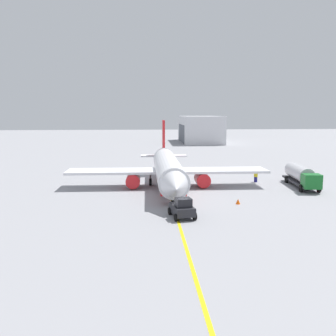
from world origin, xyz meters
name	(u,v)px	position (x,y,z in m)	size (l,w,h in m)	color
ground_plane	(168,188)	(0.00, 0.00, 0.00)	(400.00, 400.00, 0.00)	#939399
airplane	(168,169)	(-0.48, 0.01, 2.72)	(31.77, 30.26, 9.80)	white
fuel_tanker	(301,175)	(0.89, 20.18, 1.73)	(11.17, 3.82, 3.15)	#2D2D33
pushback_tug	(182,208)	(15.84, 0.16, 1.01)	(3.88, 2.82, 2.20)	#232328
refueling_worker	(256,177)	(-3.41, 14.58, 0.82)	(0.61, 0.51, 1.71)	navy
safety_cone_nose	(238,202)	(10.62, 7.72, 0.31)	(0.57, 0.57, 0.63)	#F2590F
distant_hangar	(200,129)	(-86.99, 19.90, 5.00)	(30.79, 15.11, 10.03)	silver
taxi_line_marking	(168,188)	(0.00, 0.00, 0.01)	(85.91, 0.30, 0.01)	yellow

